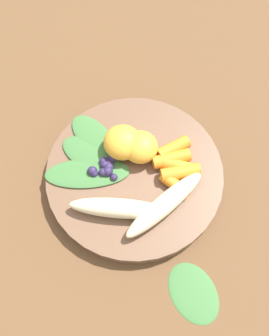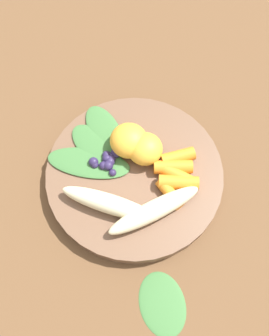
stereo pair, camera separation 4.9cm
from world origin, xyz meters
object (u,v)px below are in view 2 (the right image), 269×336
banana_peeled_right (109,204)px  orange_segment_near (129,141)px  kale_leaf_stray (162,304)px  bowl (134,174)px  banana_peeled_left (156,209)px

banana_peeled_right → orange_segment_near: orange_segment_near is taller
banana_peeled_right → kale_leaf_stray: 0.14m
bowl → orange_segment_near: (0.04, -0.01, 0.03)m
banana_peeled_left → banana_peeled_right: bearing=145.5°
bowl → kale_leaf_stray: bowl is taller
orange_segment_near → banana_peeled_left: bearing=177.6°
bowl → kale_leaf_stray: (-0.17, 0.04, -0.01)m
bowl → orange_segment_near: size_ratio=4.69×
banana_peeled_left → banana_peeled_right: size_ratio=1.00×
bowl → banana_peeled_right: banana_peeled_right is taller
bowl → banana_peeled_right: 0.07m
kale_leaf_stray → orange_segment_near: bearing=177.2°
banana_peeled_right → orange_segment_near: (0.07, -0.06, 0.01)m
banana_peeled_left → banana_peeled_right: 0.06m
orange_segment_near → kale_leaf_stray: 0.22m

